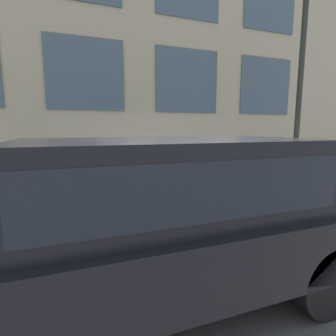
{
  "coord_description": "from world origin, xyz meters",
  "views": [
    {
      "loc": [
        -3.78,
        1.7,
        1.93
      ],
      "look_at": [
        0.69,
        0.03,
        1.21
      ],
      "focal_mm": 28.0,
      "sensor_mm": 36.0,
      "label": 1
    }
  ],
  "objects_px": {
    "person": "(154,178)",
    "street_lamp": "(301,65)",
    "fire_hydrant": "(183,209)",
    "parked_truck_charcoal_near": "(164,210)"
  },
  "relations": [
    {
      "from": "person",
      "to": "street_lamp",
      "type": "distance_m",
      "value": 4.12
    },
    {
      "from": "parked_truck_charcoal_near",
      "to": "fire_hydrant",
      "type": "bearing_deg",
      "value": -30.56
    },
    {
      "from": "fire_hydrant",
      "to": "parked_truck_charcoal_near",
      "type": "xyz_separation_m",
      "value": [
        -1.59,
        0.94,
        0.57
      ]
    },
    {
      "from": "fire_hydrant",
      "to": "street_lamp",
      "type": "xyz_separation_m",
      "value": [
        0.43,
        -3.01,
        2.84
      ]
    },
    {
      "from": "person",
      "to": "street_lamp",
      "type": "bearing_deg",
      "value": 59.77
    },
    {
      "from": "parked_truck_charcoal_near",
      "to": "street_lamp",
      "type": "distance_m",
      "value": 4.98
    },
    {
      "from": "person",
      "to": "fire_hydrant",
      "type": "bearing_deg",
      "value": 6.84
    },
    {
      "from": "person",
      "to": "parked_truck_charcoal_near",
      "type": "relative_size",
      "value": 0.29
    },
    {
      "from": "fire_hydrant",
      "to": "person",
      "type": "distance_m",
      "value": 0.84
    },
    {
      "from": "fire_hydrant",
      "to": "parked_truck_charcoal_near",
      "type": "relative_size",
      "value": 0.14
    }
  ]
}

